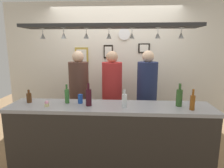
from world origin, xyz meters
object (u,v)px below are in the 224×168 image
(person_right_navy_shirt, at_px, (147,90))
(picture_frame_crest, at_px, (108,52))
(person_left_brown_shirt, at_px, (79,90))
(person_middle_red_shirt, at_px, (112,90))
(bottle_beer_amber_tall, at_px, (192,102))
(bottle_soda_clear, at_px, (124,100))
(drink_can, at_px, (80,99))
(cupcake, at_px, (47,104))
(wall_clock, at_px, (124,34))
(bottle_beer_green_import, at_px, (67,96))
(picture_frame_caricature, at_px, (82,56))
(bottle_beer_brown_stubby, at_px, (29,97))
(bottle_champagne_green, at_px, (179,97))
(bottle_wine_dark_red, at_px, (89,97))
(picture_frame_upper_small, at_px, (144,48))

(person_right_navy_shirt, relative_size, picture_frame_crest, 6.50)
(person_left_brown_shirt, distance_m, person_middle_red_shirt, 0.57)
(bottle_beer_amber_tall, bearing_deg, bottle_soda_clear, 176.95)
(person_left_brown_shirt, distance_m, bottle_beer_amber_tall, 1.86)
(drink_can, xyz_separation_m, cupcake, (-0.40, -0.17, -0.03))
(bottle_beer_amber_tall, height_order, wall_clock, wall_clock)
(person_left_brown_shirt, relative_size, bottle_beer_green_import, 6.47)
(person_middle_red_shirt, bearing_deg, picture_frame_caricature, 136.77)
(bottle_soda_clear, distance_m, wall_clock, 1.72)
(bottle_beer_brown_stubby, bearing_deg, picture_frame_crest, 53.62)
(bottle_beer_brown_stubby, distance_m, picture_frame_caricature, 1.50)
(picture_frame_caricature, height_order, picture_frame_crest, picture_frame_crest)
(person_left_brown_shirt, height_order, cupcake, person_left_brown_shirt)
(bottle_champagne_green, bearing_deg, bottle_wine_dark_red, -177.21)
(person_middle_red_shirt, bearing_deg, picture_frame_crest, 100.56)
(person_middle_red_shirt, distance_m, bottle_wine_dark_red, 0.87)
(cupcake, xyz_separation_m, picture_frame_upper_small, (1.37, 1.50, 0.69))
(bottle_champagne_green, bearing_deg, picture_frame_upper_small, 103.90)
(bottle_soda_clear, relative_size, drink_can, 1.89)
(person_middle_red_shirt, bearing_deg, bottle_beer_brown_stubby, -146.28)
(picture_frame_caricature, relative_size, wall_clock, 1.55)
(person_middle_red_shirt, xyz_separation_m, person_right_navy_shirt, (0.59, -0.00, 0.01))
(bottle_beer_amber_tall, bearing_deg, picture_frame_upper_small, 106.88)
(person_right_navy_shirt, bearing_deg, drink_can, -143.50)
(bottle_beer_amber_tall, xyz_separation_m, drink_can, (-1.43, 0.19, -0.04))
(bottle_beer_amber_tall, xyz_separation_m, wall_clock, (-0.85, 1.51, 0.89))
(bottle_beer_green_import, height_order, wall_clock, wall_clock)
(bottle_beer_amber_tall, xyz_separation_m, bottle_beer_green_import, (-1.61, 0.19, 0.00))
(bottle_beer_amber_tall, xyz_separation_m, picture_frame_upper_small, (-0.46, 1.52, 0.63))
(person_left_brown_shirt, distance_m, bottle_beer_green_import, 0.73)
(person_right_navy_shirt, bearing_deg, picture_frame_upper_small, 91.11)
(bottle_beer_amber_tall, distance_m, picture_frame_caricature, 2.32)
(bottle_wine_dark_red, distance_m, picture_frame_crest, 1.54)
(bottle_champagne_green, height_order, drink_can, bottle_champagne_green)
(bottle_beer_amber_tall, distance_m, bottle_soda_clear, 0.83)
(person_left_brown_shirt, relative_size, bottle_beer_amber_tall, 6.47)
(person_middle_red_shirt, xyz_separation_m, bottle_soda_clear, (0.21, -0.87, 0.07))
(person_left_brown_shirt, bearing_deg, picture_frame_crest, 52.76)
(person_middle_red_shirt, distance_m, bottle_beer_brown_stubby, 1.33)
(person_left_brown_shirt, relative_size, bottle_beer_brown_stubby, 9.35)
(picture_frame_caricature, relative_size, picture_frame_crest, 1.31)
(bottle_beer_brown_stubby, xyz_separation_m, drink_can, (0.71, 0.01, -0.01))
(bottle_wine_dark_red, xyz_separation_m, wall_clock, (0.45, 1.43, 0.87))
(bottle_wine_dark_red, bearing_deg, person_middle_red_shirt, 72.99)
(person_right_navy_shirt, xyz_separation_m, bottle_champagne_green, (0.33, -0.77, 0.09))
(bottle_beer_amber_tall, bearing_deg, bottle_champagne_green, 129.85)
(bottle_beer_brown_stubby, bearing_deg, bottle_beer_green_import, 1.33)
(bottle_champagne_green, distance_m, picture_frame_caricature, 2.13)
(person_right_navy_shirt, bearing_deg, bottle_wine_dark_red, -135.70)
(bottle_beer_amber_tall, distance_m, picture_frame_upper_small, 1.71)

